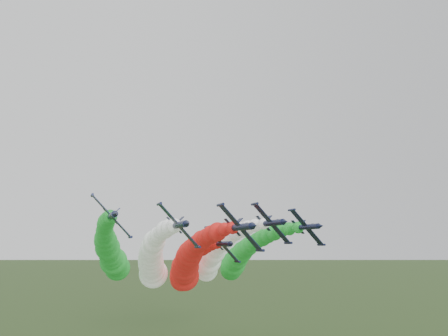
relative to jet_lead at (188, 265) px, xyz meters
The scene contains 6 objects.
jet_lead is the anchor object (origin of this frame).
jet_inner_left 11.63m from the jet_lead, 138.36° to the left, with size 18.46×83.58×21.89m.
jet_inner_right 13.39m from the jet_lead, 39.56° to the left, with size 17.64×82.77×21.08m.
jet_outer_left 24.09m from the jet_lead, 146.33° to the left, with size 17.93×83.05×21.37m.
jet_outer_right 27.01m from the jet_lead, 34.93° to the left, with size 17.71×82.83×21.14m.
jet_trail 24.22m from the jet_lead, 77.37° to the left, with size 18.08×83.20×21.51m.
Camera 1 is at (-28.47, -70.10, 36.19)m, focal length 35.00 mm.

